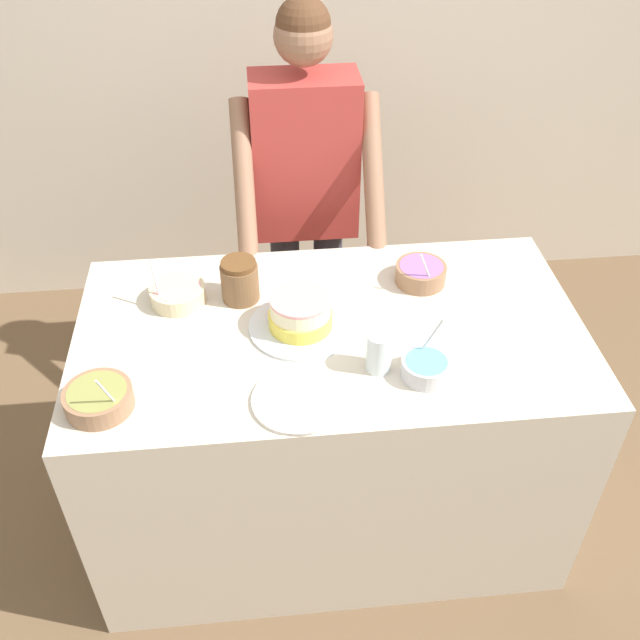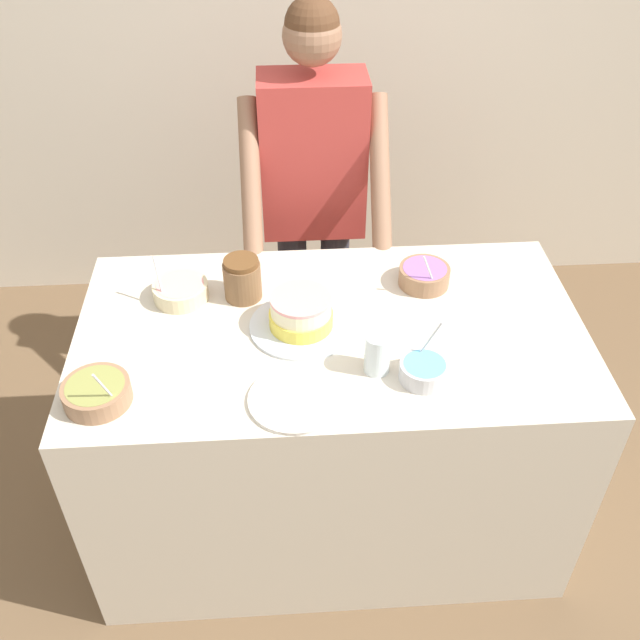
# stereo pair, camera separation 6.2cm
# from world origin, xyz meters

# --- Properties ---
(ground_plane) EXTENTS (14.00, 14.00, 0.00)m
(ground_plane) POSITION_xyz_m (0.00, 0.00, 0.00)
(ground_plane) COLOR brown
(wall_back) EXTENTS (10.00, 0.05, 2.60)m
(wall_back) POSITION_xyz_m (0.00, 2.05, 1.30)
(wall_back) COLOR beige
(wall_back) RESTS_ON ground_plane
(counter) EXTENTS (1.62, 0.89, 0.94)m
(counter) POSITION_xyz_m (0.00, 0.45, 0.47)
(counter) COLOR beige
(counter) RESTS_ON ground_plane
(person_baker) EXTENTS (0.55, 0.48, 1.73)m
(person_baker) POSITION_xyz_m (-0.01, 1.22, 1.05)
(person_baker) COLOR #2D2D38
(person_baker) RESTS_ON ground_plane
(cake) EXTENTS (0.33, 0.33, 0.12)m
(cake) POSITION_xyz_m (-0.09, 0.46, 0.99)
(cake) COLOR silver
(cake) RESTS_ON counter
(frosting_bowl_purple) EXTENTS (0.17, 0.17, 0.16)m
(frosting_bowl_purple) POSITION_xyz_m (0.34, 0.66, 0.98)
(frosting_bowl_purple) COLOR #936B4C
(frosting_bowl_purple) RESTS_ON counter
(frosting_bowl_pink) EXTENTS (0.18, 0.18, 0.17)m
(frosting_bowl_pink) POSITION_xyz_m (-0.49, 0.63, 0.97)
(frosting_bowl_pink) COLOR beige
(frosting_bowl_pink) RESTS_ON counter
(frosting_bowl_olive) EXTENTS (0.19, 0.19, 0.17)m
(frosting_bowl_olive) POSITION_xyz_m (-0.68, 0.17, 0.98)
(frosting_bowl_olive) COLOR #936B4C
(frosting_bowl_olive) RESTS_ON counter
(frosting_bowl_blue) EXTENTS (0.14, 0.14, 0.18)m
(frosting_bowl_blue) POSITION_xyz_m (0.25, 0.20, 0.97)
(frosting_bowl_blue) COLOR silver
(frosting_bowl_blue) RESTS_ON counter
(drinking_glass) EXTENTS (0.08, 0.08, 0.13)m
(drinking_glass) POSITION_xyz_m (0.12, 0.25, 1.01)
(drinking_glass) COLOR silver
(drinking_glass) RESTS_ON counter
(ceramic_plate) EXTENTS (0.27, 0.27, 0.01)m
(ceramic_plate) POSITION_xyz_m (-0.13, 0.13, 0.95)
(ceramic_plate) COLOR white
(ceramic_plate) RESTS_ON counter
(stoneware_jar) EXTENTS (0.12, 0.12, 0.15)m
(stoneware_jar) POSITION_xyz_m (-0.28, 0.63, 1.01)
(stoneware_jar) COLOR brown
(stoneware_jar) RESTS_ON counter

